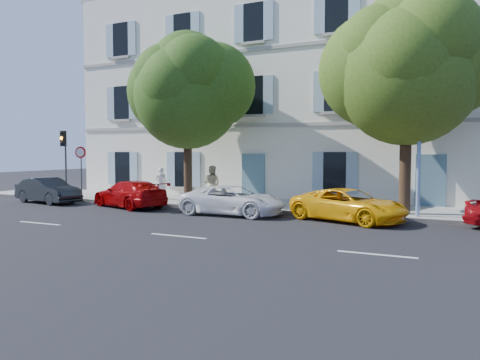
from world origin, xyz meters
The scene contains 15 objects.
ground centered at (0.00, 0.00, 0.00)m, with size 90.00×90.00×0.00m, color black.
sidewalk centered at (0.00, 4.45, 0.07)m, with size 36.00×4.50×0.15m, color #A09E96.
kerb centered at (0.00, 2.28, 0.08)m, with size 36.00×0.16×0.16m, color #9E998E.
building centered at (0.00, 10.20, 6.00)m, with size 28.00×7.00×12.00m, color white.
car_dark_sedan centered at (-11.15, 1.02, 0.65)m, with size 1.37×3.92×1.29m, color black.
car_red_coupe centered at (-6.18, 1.33, 0.64)m, with size 1.79×4.39×1.27m, color #A00405.
car_white_coupe centered at (-0.65, 1.08, 0.61)m, with size 2.04×4.42×1.23m, color white.
car_yellow_supercar centered at (4.08, 1.39, 0.62)m, with size 2.04×4.43×1.23m, color #FFB50A.
tree_left centered at (-4.28, 3.44, 5.32)m, with size 5.18×5.18×8.03m.
tree_right centered at (5.84, 3.42, 5.60)m, with size 5.52×5.52×8.50m.
traffic_light centered at (-11.65, 2.63, 2.75)m, with size 0.29×0.41×3.60m.
road_sign centered at (-10.78, 2.96, 2.13)m, with size 0.63×0.19×2.75m.
street_lamp centered at (6.39, 2.69, 4.39)m, with size 0.24×1.59×7.48m.
pedestrian_a centered at (-6.25, 3.94, 0.98)m, with size 0.60×0.40×1.66m, color white.
pedestrian_b centered at (-3.12, 3.77, 1.05)m, with size 0.87×0.68×1.79m, color #D5C588.
Camera 1 is at (7.95, -16.12, 2.63)m, focal length 35.00 mm.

